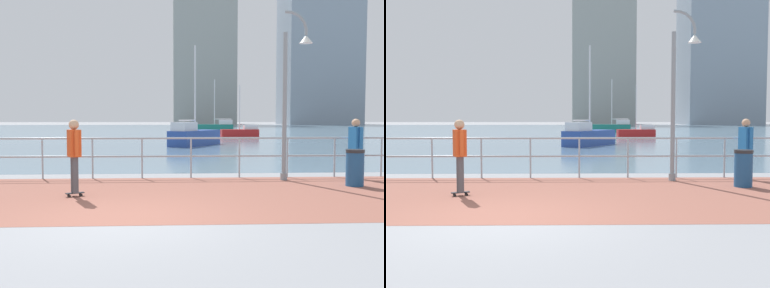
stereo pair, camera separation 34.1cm
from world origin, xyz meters
TOP-DOWN VIEW (x-y plane):
  - ground at (0.00, 40.00)m, footprint 220.00×220.00m
  - brick_paving at (0.00, 2.30)m, footprint 28.00×5.61m
  - harbor_water at (0.00, 50.10)m, footprint 180.00×88.00m
  - waterfront_railing at (-0.00, 5.10)m, footprint 25.25×0.06m
  - lamppost at (4.12, 4.45)m, footprint 0.80×0.43m
  - skateboarder at (-1.30, 2.20)m, footprint 0.41×0.54m
  - bystander at (6.07, 4.75)m, footprint 0.33×0.55m
  - trash_bin at (5.47, 3.37)m, footprint 0.46×0.46m
  - sailboat_white at (2.30, 19.67)m, footprint 3.47×4.40m
  - sailboat_yellow at (6.99, 30.57)m, footprint 3.29×1.21m
  - sailboat_ivory at (6.13, 43.06)m, footprint 4.43×1.86m
  - tower_beige at (8.98, 98.26)m, footprint 14.25×12.89m
  - tower_brick at (37.02, 99.29)m, footprint 17.33×13.86m

SIDE VIEW (x-z plane):
  - ground at x=0.00m, z-range 0.00..0.00m
  - harbor_water at x=0.00m, z-range 0.00..0.00m
  - brick_paving at x=0.00m, z-range 0.00..0.01m
  - sailboat_yellow at x=6.99m, z-range -1.83..2.70m
  - trash_bin at x=5.47m, z-range 0.00..0.93m
  - sailboat_ivory at x=6.13m, z-range -2.44..3.59m
  - sailboat_white at x=2.30m, z-range -2.47..3.64m
  - waterfront_railing at x=0.00m, z-range 0.22..1.39m
  - bystander at x=6.07m, z-range 0.15..1.85m
  - skateboarder at x=-1.30m, z-range 0.17..1.86m
  - lamppost at x=4.12m, z-range 0.24..4.89m
  - tower_beige at x=8.98m, z-range -0.83..34.29m
  - tower_brick at x=37.02m, z-range -0.83..35.37m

